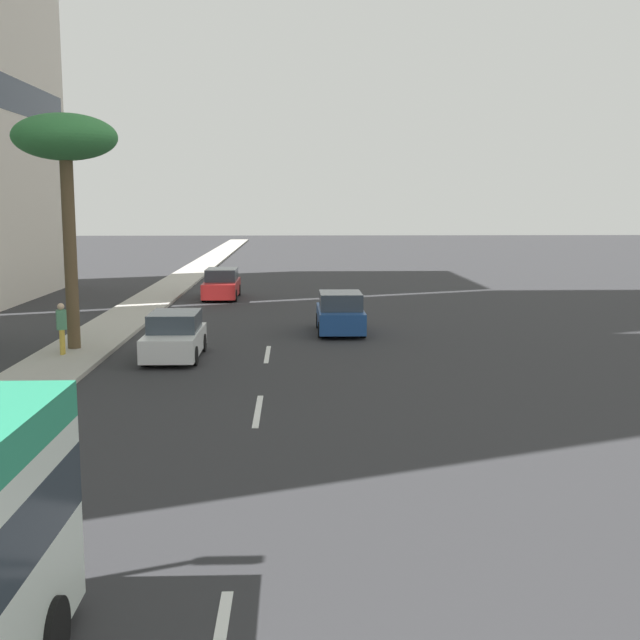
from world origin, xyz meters
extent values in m
plane|color=#2D2D30|center=(31.50, 0.00, 0.00)|extent=(198.00, 198.00, 0.00)
cube|color=#B2ADA3|center=(31.50, 6.76, 0.07)|extent=(162.00, 2.54, 0.15)
cube|color=silver|center=(17.21, 0.00, 0.01)|extent=(3.20, 0.16, 0.01)
cube|color=silver|center=(24.96, 0.00, 0.01)|extent=(3.20, 0.16, 0.01)
cylinder|color=black|center=(5.82, 1.87, 0.42)|extent=(0.84, 0.26, 0.84)
cube|color=#1E478C|center=(29.67, -2.84, 0.59)|extent=(4.05, 1.82, 0.83)
cube|color=#38424C|center=(29.47, -2.84, 1.35)|extent=(2.23, 1.68, 0.68)
cylinder|color=black|center=(30.92, -2.00, 0.32)|extent=(0.64, 0.22, 0.64)
cylinder|color=black|center=(30.92, -3.68, 0.32)|extent=(0.64, 0.22, 0.64)
cylinder|color=black|center=(28.41, -2.00, 0.32)|extent=(0.64, 0.22, 0.64)
cylinder|color=black|center=(28.41, -3.68, 0.32)|extent=(0.64, 0.22, 0.64)
cube|color=white|center=(24.34, 3.16, 0.56)|extent=(4.05, 1.76, 0.77)
cube|color=#38424C|center=(24.55, 3.16, 1.26)|extent=(2.23, 1.62, 0.63)
cylinder|color=black|center=(23.09, 2.34, 0.32)|extent=(0.64, 0.22, 0.64)
cylinder|color=black|center=(23.09, 3.97, 0.32)|extent=(0.64, 0.22, 0.64)
cylinder|color=black|center=(25.60, 2.34, 0.32)|extent=(0.64, 0.22, 0.64)
cylinder|color=black|center=(25.60, 3.97, 0.32)|extent=(0.64, 0.22, 0.64)
cube|color=#A51E1E|center=(41.76, 3.07, 0.58)|extent=(4.65, 1.82, 0.82)
cube|color=#38424C|center=(41.99, 3.07, 1.33)|extent=(2.56, 1.67, 0.67)
cylinder|color=black|center=(40.32, 2.24, 0.32)|extent=(0.64, 0.22, 0.64)
cylinder|color=black|center=(40.32, 3.91, 0.32)|extent=(0.64, 0.22, 0.64)
cylinder|color=black|center=(43.20, 2.24, 0.32)|extent=(0.64, 0.22, 0.64)
cylinder|color=black|center=(43.20, 3.91, 0.32)|extent=(0.64, 0.22, 0.64)
cylinder|color=gold|center=(24.35, 6.98, 0.58)|extent=(0.14, 0.14, 0.86)
cylinder|color=gold|center=(24.51, 6.98, 0.58)|extent=(0.14, 0.14, 0.86)
cube|color=#4C8C66|center=(24.43, 6.98, 1.35)|extent=(0.33, 0.38, 0.68)
sphere|color=beige|center=(24.43, 6.98, 1.80)|extent=(0.23, 0.23, 0.23)
cylinder|color=brown|center=(25.65, 6.92, 3.57)|extent=(0.45, 0.45, 6.85)
ellipsoid|color=#388442|center=(25.65, 6.92, 7.53)|extent=(3.57, 3.57, 1.61)
cube|color=#2D3847|center=(42.51, 13.48, 10.81)|extent=(12.49, 0.08, 1.80)
camera|label=1|loc=(-2.74, -0.92, 5.27)|focal=44.87mm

